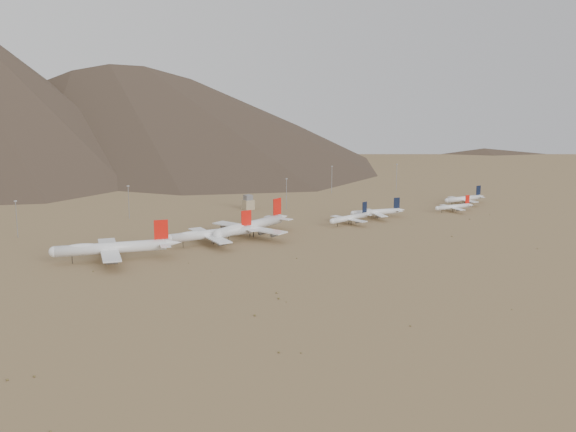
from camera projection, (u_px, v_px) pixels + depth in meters
ground at (300, 242)px, 478.20m from camera, size 3000.00×3000.00×0.00m
widebody_west at (112, 248)px, 428.69m from camera, size 75.64×59.87×23.08m
widebody_centre at (211, 234)px, 470.98m from camera, size 67.36×51.86×20.00m
widebody_east at (251, 226)px, 491.14m from camera, size 73.78×58.81×22.84m
narrowbody_a at (350, 218)px, 534.42m from camera, size 44.25×32.31×14.72m
narrowbody_b at (377, 212)px, 555.78m from camera, size 45.14×33.33×15.22m
narrowbody_c at (454, 207)px, 582.72m from camera, size 37.66×27.33×12.46m
narrowbody_d at (464, 199)px, 615.79m from camera, size 44.75×32.13×14.76m
control_tower at (248, 203)px, 591.77m from camera, size 8.00×8.00×12.00m
mast_far_west at (17, 217)px, 488.09m from camera, size 2.00×0.60×25.70m
mast_west at (129, 200)px, 553.07m from camera, size 2.00×0.60×25.70m
mast_centre at (286, 192)px, 591.32m from camera, size 2.00×0.60×25.70m
mast_east at (332, 178)px, 670.06m from camera, size 2.00×0.60×25.70m
mast_far_east at (397, 176)px, 685.68m from camera, size 2.00×0.60×25.70m
desert_scrub at (355, 289)px, 372.25m from camera, size 431.50×179.97×0.94m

